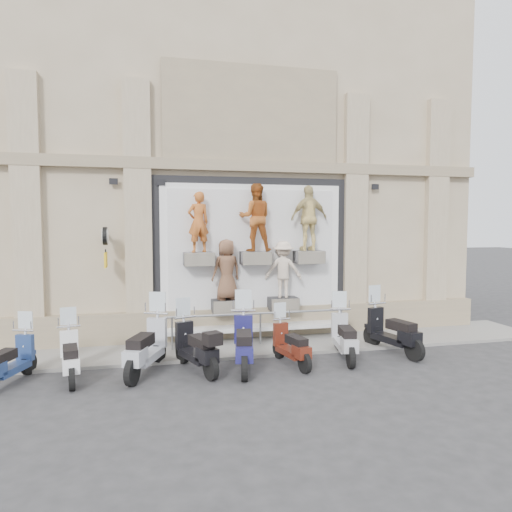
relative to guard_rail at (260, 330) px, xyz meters
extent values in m
plane|color=#2C2C2F|center=(0.00, -2.00, -0.47)|extent=(90.00, 90.00, 0.00)
cube|color=gray|center=(0.00, 0.10, -0.43)|extent=(16.00, 2.20, 0.08)
cube|color=black|center=(0.00, 0.96, 1.93)|extent=(5.60, 0.10, 4.30)
cube|color=white|center=(0.00, 0.90, 1.93)|extent=(5.10, 0.06, 3.90)
cube|color=white|center=(0.00, 0.86, 1.93)|extent=(4.70, 0.04, 3.60)
cube|color=white|center=(0.00, 0.55, -0.05)|extent=(5.10, 0.75, 0.10)
cube|color=#28282B|center=(-1.55, 0.59, 1.86)|extent=(0.80, 0.50, 0.35)
imported|color=orange|center=(-1.55, 0.59, 2.84)|extent=(0.66, 0.52, 1.60)
cube|color=#28282B|center=(0.00, 0.59, 1.86)|extent=(0.80, 0.50, 0.35)
imported|color=#9A4F1D|center=(0.00, 0.59, 2.96)|extent=(0.99, 0.83, 1.85)
cube|color=#28282B|center=(1.55, 0.59, 1.86)|extent=(0.80, 0.50, 0.35)
imported|color=#D6C07A|center=(1.55, 0.59, 2.95)|extent=(1.11, 0.54, 1.83)
cube|color=#28282B|center=(-0.80, 0.59, 0.56)|extent=(0.80, 0.50, 0.35)
imported|color=brown|center=(-0.80, 0.59, 1.56)|extent=(0.92, 0.72, 1.65)
cube|color=#28282B|center=(0.80, 0.59, 0.56)|extent=(0.80, 0.50, 0.35)
imported|color=beige|center=(0.80, 0.59, 1.52)|extent=(1.15, 0.87, 1.57)
cube|color=black|center=(-3.90, 0.72, 2.49)|extent=(0.06, 0.56, 0.06)
cylinder|color=black|center=(-3.90, 0.45, 2.49)|extent=(0.10, 0.46, 0.46)
cube|color=yellow|center=(-3.90, 0.45, 1.89)|extent=(0.04, 0.50, 0.38)
camera|label=1|loc=(-2.82, -11.54, 2.79)|focal=32.00mm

